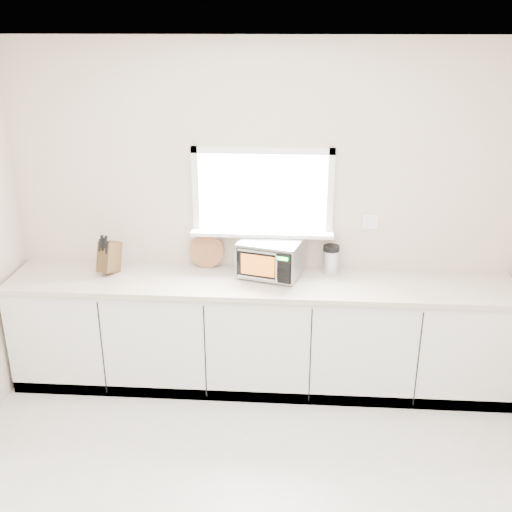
{
  "coord_description": "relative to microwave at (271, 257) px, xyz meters",
  "views": [
    {
      "loc": [
        0.26,
        -2.53,
        2.8
      ],
      "look_at": [
        -0.02,
        1.55,
        1.18
      ],
      "focal_mm": 42.0,
      "sensor_mm": 36.0,
      "label": 1
    }
  ],
  "objects": [
    {
      "name": "countertop",
      "position": [
        -0.08,
        -0.1,
        -0.17
      ],
      "size": [
        3.92,
        0.64,
        0.04
      ],
      "primitive_type": "cube",
      "color": "beige",
      "rests_on": "cabinets"
    },
    {
      "name": "coffee_grinder",
      "position": [
        0.47,
        0.09,
        -0.04
      ],
      "size": [
        0.17,
        0.17,
        0.23
      ],
      "rotation": [
        0.0,
        0.0,
        -0.32
      ],
      "color": "silver",
      "rests_on": "countertop"
    },
    {
      "name": "cutting_board",
      "position": [
        -0.52,
        0.15,
        -0.01
      ],
      "size": [
        0.28,
        0.07,
        0.28
      ],
      "primitive_type": "cylinder",
      "rotation": [
        1.4,
        0.0,
        0.0
      ],
      "color": "#9E5C3D",
      "rests_on": "countertop"
    },
    {
      "name": "back_wall",
      "position": [
        -0.08,
        0.2,
        0.29
      ],
      "size": [
        4.0,
        0.17,
        2.7
      ],
      "color": "beige",
      "rests_on": "ground"
    },
    {
      "name": "cabinets",
      "position": [
        -0.08,
        -0.09,
        -0.63
      ],
      "size": [
        3.92,
        0.6,
        0.88
      ],
      "primitive_type": "cube",
      "color": "silver",
      "rests_on": "ground"
    },
    {
      "name": "knife_block",
      "position": [
        -1.27,
        -0.04,
        -0.01
      ],
      "size": [
        0.18,
        0.25,
        0.33
      ],
      "rotation": [
        0.0,
        0.0,
        -0.34
      ],
      "color": "#4B331B",
      "rests_on": "countertop"
    },
    {
      "name": "microwave",
      "position": [
        0.0,
        0.0,
        0.0
      ],
      "size": [
        0.53,
        0.46,
        0.29
      ],
      "rotation": [
        0.0,
        0.0,
        -0.27
      ],
      "color": "black",
      "rests_on": "countertop"
    }
  ]
}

